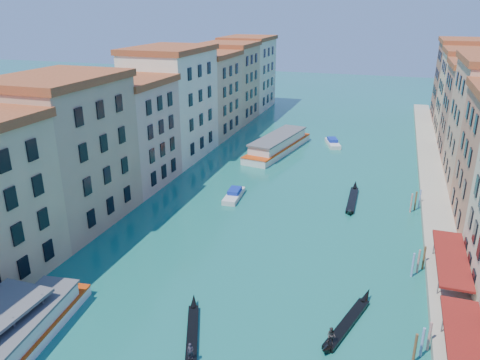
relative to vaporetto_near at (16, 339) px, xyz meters
The scene contains 11 objects.
left_bank_palazzos 51.19m from the vaporetto_near, 103.75° to the left, with size 12.80×128.40×21.00m.
quay 61.10m from the vaporetto_near, 53.89° to the left, with size 4.00×140.00×1.00m, color #ABA48A.
restaurant_awnings 36.97m from the vaporetto_near, 11.50° to the left, with size 3.20×44.55×3.12m.
mooring_poles_right 35.62m from the vaporetto_near, 21.68° to the left, with size 1.44×54.24×3.20m.
vaporetto_near is the anchor object (origin of this frame).
vaporetto_far 64.89m from the vaporetto_near, 83.81° to the left, with size 9.11×23.19×3.37m.
gondola_fore 15.09m from the vaporetto_near, 26.06° to the left, with size 4.66×10.04×2.10m.
gondola_right 29.36m from the vaporetto_near, 24.81° to the left, with size 4.10×11.13×2.27m.
gondola_far 49.31m from the vaporetto_near, 60.71° to the left, with size 1.37×12.74×1.81m.
motorboat_mid 38.98m from the vaporetto_near, 80.38° to the left, with size 2.48×6.65×1.35m.
motorboat_far 74.54m from the vaporetto_near, 76.82° to the left, with size 4.34×7.25×1.43m.
Camera 1 is at (14.64, -9.33, 28.18)m, focal length 35.00 mm.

